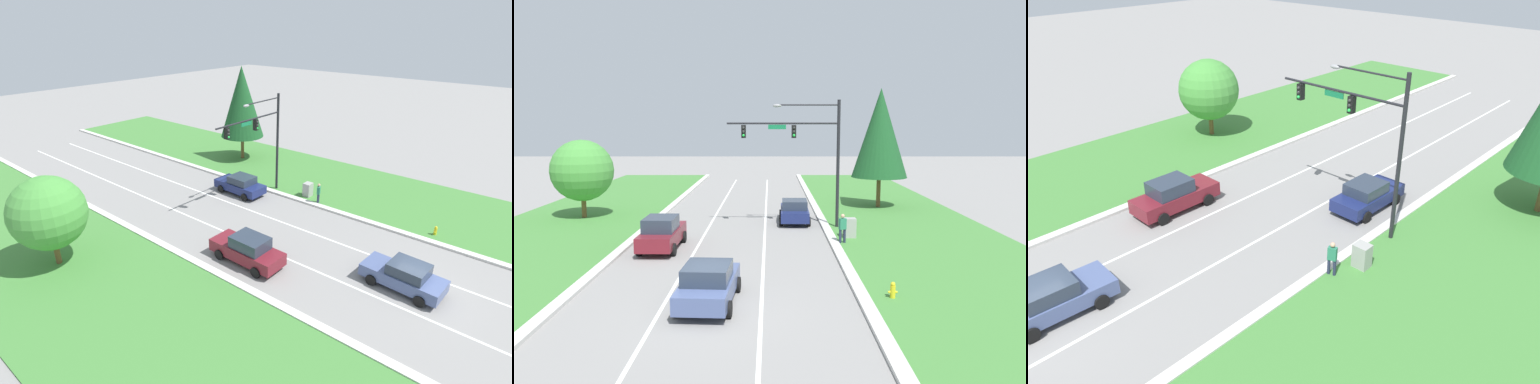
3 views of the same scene
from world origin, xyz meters
The scene contains 15 objects.
ground_plane centered at (0.00, 0.00, 0.00)m, with size 160.00×160.00×0.00m, color gray.
curb_strip_right centered at (5.65, 0.00, 0.07)m, with size 0.50×90.00×0.15m.
curb_strip_left centered at (-5.65, 0.00, 0.07)m, with size 0.50×90.00×0.15m.
grass_verge_right centered at (10.90, 0.00, 0.04)m, with size 10.00×90.00×0.08m.
lane_stripe_inner_left centered at (-1.80, 0.00, 0.00)m, with size 0.14×81.00×0.01m.
lane_stripe_inner_right centered at (1.80, 0.00, 0.00)m, with size 0.14×81.00×0.01m.
traffic_signal_mast centered at (4.41, 13.93, 5.31)m, with size 7.02×0.41×8.03m.
burgundy_sedan centered at (-3.59, 8.61, 0.87)m, with size 2.00×4.61×1.77m.
slate_blue_sedan centered at (-0.15, 0.57, 0.78)m, with size 2.20×4.36×1.56m.
navy_sedan centered at (3.75, 15.70, 0.78)m, with size 2.09×4.31×1.55m.
utility_cabinet centered at (6.70, 11.03, 0.60)m, with size 0.70×0.60×1.19m.
pedestrian centered at (6.10, 9.68, 0.94)m, with size 0.43×0.33×1.69m.
fire_hydrant centered at (6.76, 1.02, 0.34)m, with size 0.34×0.20×0.70m.
conifer_near_right_tree centered at (10.60, 21.49, 5.82)m, with size 4.26×4.26×9.24m.
oak_near_left_tree centered at (-10.83, 17.07, 3.36)m, with size 4.23×4.23×5.48m.
Camera 2 is at (2.11, -17.10, 6.67)m, focal length 35.00 mm.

